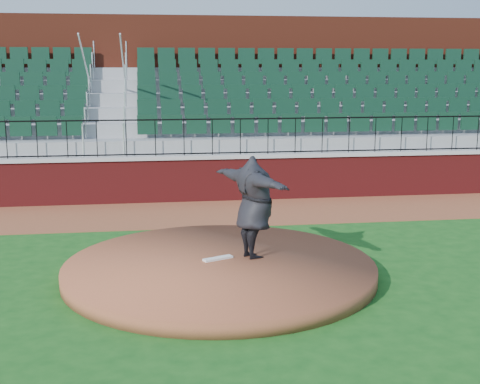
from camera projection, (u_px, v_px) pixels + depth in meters
The scene contains 10 objects.
ground at pixel (252, 279), 11.53m from camera, with size 90.00×90.00×0.00m, color #154C16.
warning_track at pixel (219, 212), 16.78m from camera, with size 34.00×3.20×0.01m, color brown.
field_wall at pixel (213, 179), 18.22m from camera, with size 34.00×0.35×1.20m, color maroon.
wall_cap at pixel (212, 157), 18.09m from camera, with size 34.00×0.45×0.10m, color #B7B7B7.
wall_railing at pixel (212, 137), 17.99m from camera, with size 34.00×0.05×1.00m, color black, non-canonical shape.
seating_stands at pixel (204, 112), 20.54m from camera, with size 34.00×5.10×4.60m, color gray, non-canonical shape.
concourse_wall at pixel (197, 94), 23.17m from camera, with size 34.00×0.50×5.50m, color maroon.
pitchers_mound at pixel (220, 269), 11.69m from camera, with size 5.63×5.63×0.25m, color brown.
pitching_rubber at pixel (218, 258), 11.85m from camera, with size 0.57×0.14×0.04m, color white.
pitcher at pixel (254, 207), 11.82m from camera, with size 2.34×0.64×1.91m, color black.
Camera 1 is at (-1.76, -10.88, 3.74)m, focal length 48.26 mm.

